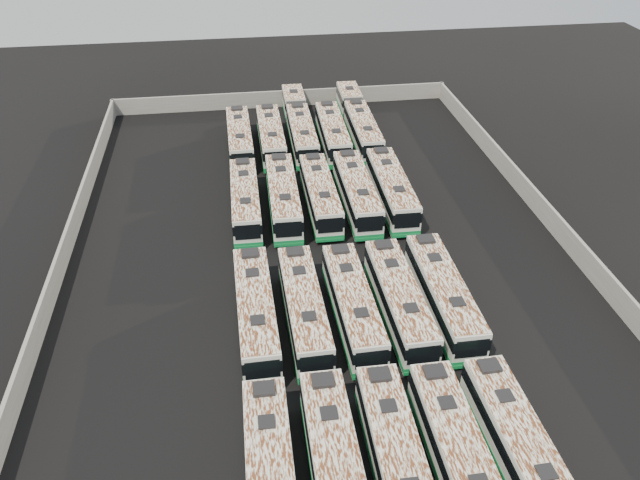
{
  "coord_description": "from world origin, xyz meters",
  "views": [
    {
      "loc": [
        -6.55,
        -44.68,
        32.32
      ],
      "look_at": [
        0.01,
        0.61,
        1.6
      ],
      "focal_mm": 35.0,
      "sensor_mm": 36.0,
      "label": 1
    }
  ],
  "objects": [
    {
      "name": "perimeter_wall",
      "position": [
        0.0,
        0.0,
        1.1
      ],
      "size": [
        45.2,
        73.2,
        2.2
      ],
      "color": "slate",
      "rests_on": "ground"
    },
    {
      "name": "bus_back_center",
      "position": [
        1.11,
        25.89,
        1.81
      ],
      "size": [
        2.93,
        19.58,
        3.55
      ],
      "rotation": [
        0.0,
        0.0,
        -0.01
      ],
      "color": "silver",
      "rests_on": "ground"
    },
    {
      "name": "bus_midfront_center",
      "position": [
        1.16,
        -8.81,
        1.8
      ],
      "size": [
        2.88,
        12.56,
        3.53
      ],
      "rotation": [
        0.0,
        0.0,
        0.02
      ],
      "color": "silver",
      "rests_on": "ground"
    },
    {
      "name": "bus_back_far_left",
      "position": [
        -6.23,
        22.66,
        1.81
      ],
      "size": [
        2.78,
        12.59,
        3.54
      ],
      "rotation": [
        0.0,
        0.0,
        0.01
      ],
      "color": "silver",
      "rests_on": "ground"
    },
    {
      "name": "bus_midback_center",
      "position": [
        1.15,
        8.27,
        1.81
      ],
      "size": [
        2.69,
        12.55,
        3.54
      ],
      "rotation": [
        0.0,
        0.0,
        0.0
      ],
      "color": "silver",
      "rests_on": "ground"
    },
    {
      "name": "bus_front_right",
      "position": [
        4.68,
        -23.18,
        1.82
      ],
      "size": [
        2.7,
        12.63,
        3.56
      ],
      "rotation": [
        0.0,
        0.0,
        0.0
      ],
      "color": "silver",
      "rests_on": "ground"
    },
    {
      "name": "bus_back_left",
      "position": [
        -2.6,
        22.52,
        1.83
      ],
      "size": [
        2.72,
        12.7,
        3.58
      ],
      "rotation": [
        0.0,
        0.0,
        -0.0
      ],
      "color": "silver",
      "rests_on": "ground"
    },
    {
      "name": "bus_midback_left",
      "position": [
        -2.52,
        8.26,
        1.88
      ],
      "size": [
        3.0,
        13.07,
        3.67
      ],
      "rotation": [
        0.0,
        0.0,
        -0.02
      ],
      "color": "silver",
      "rests_on": "ground"
    },
    {
      "name": "bus_midback_far_left",
      "position": [
        -6.23,
        8.23,
        1.8
      ],
      "size": [
        2.75,
        12.54,
        3.53
      ],
      "rotation": [
        0.0,
        0.0,
        -0.01
      ],
      "color": "silver",
      "rests_on": "ground"
    },
    {
      "name": "bus_midfront_left",
      "position": [
        -2.56,
        -8.68,
        1.81
      ],
      "size": [
        2.83,
        12.6,
        3.54
      ],
      "rotation": [
        0.0,
        0.0,
        0.01
      ],
      "color": "silver",
      "rests_on": "ground"
    },
    {
      "name": "bus_midback_right",
      "position": [
        4.78,
        8.11,
        1.87
      ],
      "size": [
        2.79,
        12.97,
        3.65
      ],
      "rotation": [
        0.0,
        0.0,
        -0.0
      ],
      "color": "silver",
      "rests_on": "ground"
    },
    {
      "name": "bus_midfront_far_right",
      "position": [
        8.34,
        -8.66,
        1.85
      ],
      "size": [
        2.73,
        12.86,
        3.63
      ],
      "rotation": [
        0.0,
        0.0,
        -0.0
      ],
      "color": "silver",
      "rests_on": "ground"
    },
    {
      "name": "bus_back_far_right",
      "position": [
        8.46,
        25.98,
        1.81
      ],
      "size": [
        3.08,
        19.59,
        3.54
      ],
      "rotation": [
        0.0,
        0.0,
        -0.02
      ],
      "color": "silver",
      "rests_on": "ground"
    },
    {
      "name": "bus_midback_far_right",
      "position": [
        8.33,
        8.21,
        1.88
      ],
      "size": [
        3.0,
        13.09,
        3.68
      ],
      "rotation": [
        0.0,
        0.0,
        -0.02
      ],
      "color": "silver",
      "rests_on": "ground"
    },
    {
      "name": "ground",
      "position": [
        0.0,
        0.0,
        0.0
      ],
      "size": [
        140.0,
        140.0,
        0.0
      ],
      "primitive_type": "plane",
      "color": "black",
      "rests_on": "ground"
    },
    {
      "name": "bus_back_right",
      "position": [
        4.68,
        22.38,
        1.84
      ],
      "size": [
        3.02,
        12.83,
        3.6
      ],
      "rotation": [
        0.0,
        0.0,
        -0.03
      ],
      "color": "silver",
      "rests_on": "ground"
    },
    {
      "name": "bus_midfront_right",
      "position": [
        4.8,
        -8.83,
        1.83
      ],
      "size": [
        2.87,
        12.74,
        3.58
      ],
      "rotation": [
        0.0,
        0.0,
        0.01
      ],
      "color": "silver",
      "rests_on": "ground"
    },
    {
      "name": "bus_front_far_right",
      "position": [
        8.42,
        -23.1,
        1.8
      ],
      "size": [
        2.91,
        12.53,
        3.52
      ],
      "rotation": [
        0.0,
        0.0,
        0.02
      ],
      "color": "silver",
      "rests_on": "ground"
    },
    {
      "name": "bus_front_center",
      "position": [
        1.09,
        -22.89,
        1.81
      ],
      "size": [
        2.83,
        12.6,
        3.54
      ],
      "rotation": [
        0.0,
        0.0,
        -0.01
      ],
      "color": "silver",
      "rests_on": "ground"
    },
    {
      "name": "bus_front_far_left",
      "position": [
        -6.21,
        -23.1,
        1.83
      ],
      "size": [
        2.83,
        12.71,
        3.57
      ],
      "rotation": [
        0.0,
        0.0,
        -0.01
      ],
      "color": "silver",
      "rests_on": "ground"
    },
    {
      "name": "bus_front_left",
      "position": [
        -2.5,
        -23.07,
        1.86
      ],
      "size": [
        2.78,
        12.88,
        3.63
      ],
      "rotation": [
        0.0,
        0.0,
        -0.0
      ],
      "color": "silver",
      "rests_on": "ground"
    },
    {
      "name": "bus_midfront_far_left",
      "position": [
        -6.19,
        -8.59,
        1.85
      ],
      "size": [
        2.88,
        12.86,
        3.62
      ],
      "rotation": [
        0.0,
        0.0,
        0.01
      ],
      "color": "silver",
      "rests_on": "ground"
    }
  ]
}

